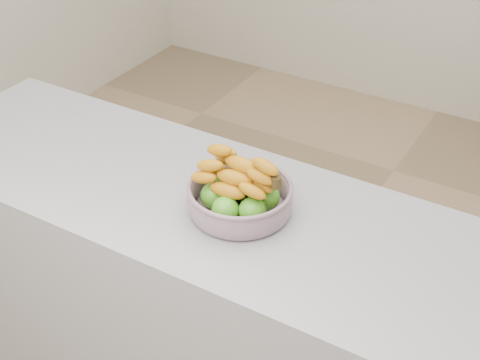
{
  "coord_description": "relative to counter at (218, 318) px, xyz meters",
  "views": [
    {
      "loc": [
        0.81,
        -1.73,
        1.98
      ],
      "look_at": [
        0.08,
        -0.51,
        1.0
      ],
      "focal_mm": 50.0,
      "sensor_mm": 36.0,
      "label": 1
    }
  ],
  "objects": [
    {
      "name": "counter",
      "position": [
        0.0,
        0.0,
        0.0
      ],
      "size": [
        2.0,
        0.6,
        0.9
      ],
      "primitive_type": "cube",
      "color": "gray",
      "rests_on": "ground"
    },
    {
      "name": "fruit_bowl",
      "position": [
        0.08,
        0.0,
        0.5
      ],
      "size": [
        0.28,
        0.28,
        0.17
      ],
      "rotation": [
        0.0,
        0.0,
        -0.04
      ],
      "color": "#959CB2",
      "rests_on": "counter"
    },
    {
      "name": "ground",
      "position": [
        0.0,
        0.51,
        -0.45
      ],
      "size": [
        4.0,
        4.0,
        0.0
      ],
      "primitive_type": "plane",
      "color": "#92775A",
      "rests_on": "ground"
    }
  ]
}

